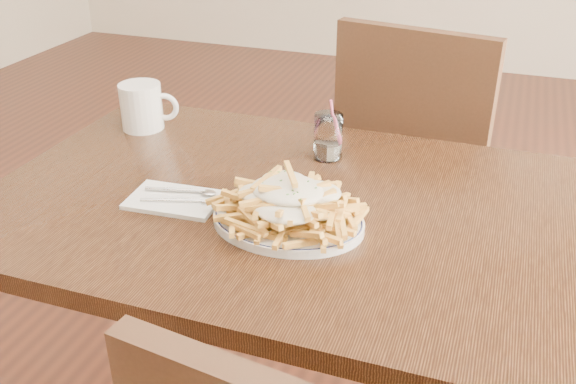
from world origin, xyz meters
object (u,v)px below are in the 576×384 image
at_px(fries_plate, 288,220).
at_px(coffee_mug, 143,106).
at_px(loaded_fries, 288,196).
at_px(water_glass, 328,139).
at_px(table, 285,232).
at_px(chair_far, 418,159).

height_order(fries_plate, coffee_mug, coffee_mug).
distance_m(loaded_fries, coffee_mug, 0.59).
height_order(fries_plate, loaded_fries, loaded_fries).
bearing_deg(water_glass, loaded_fries, -87.25).
distance_m(table, chair_far, 0.74).
distance_m(chair_far, water_glass, 0.57).
bearing_deg(table, fries_plate, -67.39).
xyz_separation_m(table, coffee_mug, (-0.46, 0.23, 0.14)).
bearing_deg(loaded_fries, fries_plate, 90.00).
bearing_deg(loaded_fries, table, 112.61).
bearing_deg(water_glass, coffee_mug, 178.48).
height_order(chair_far, fries_plate, chair_far).
bearing_deg(coffee_mug, table, -26.61).
bearing_deg(water_glass, fries_plate, -87.25).
xyz_separation_m(chair_far, water_glass, (-0.14, -0.50, 0.25)).
bearing_deg(fries_plate, water_glass, 92.75).
relative_size(chair_far, coffee_mug, 6.69).
relative_size(fries_plate, water_glass, 2.47).
distance_m(table, loaded_fries, 0.17).
bearing_deg(loaded_fries, water_glass, 92.75).
relative_size(table, fries_plate, 3.45).
xyz_separation_m(chair_far, fries_plate, (-0.13, -0.81, 0.21)).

